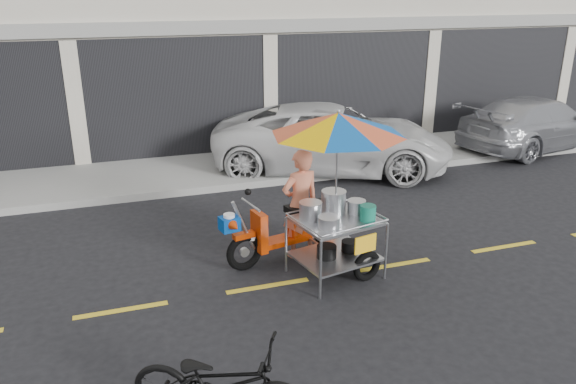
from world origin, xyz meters
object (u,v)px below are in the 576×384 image
object	(u,v)px
white_pickup	(332,138)
food_vendor_rig	(322,169)
silver_pickup	(537,123)
near_bicycle	(220,384)

from	to	relation	value
white_pickup	food_vendor_rig	xyz separation A→B (m)	(-2.00, -4.36, 0.79)
silver_pickup	food_vendor_rig	size ratio (longest dim) A/B	1.70
silver_pickup	near_bicycle	xyz separation A→B (m)	(-9.80, -7.10, -0.21)
silver_pickup	food_vendor_rig	bearing A→B (deg)	106.80
silver_pickup	white_pickup	bearing A→B (deg)	77.27
silver_pickup	near_bicycle	world-z (taller)	silver_pickup
food_vendor_rig	silver_pickup	bearing A→B (deg)	17.70
white_pickup	near_bicycle	distance (m)	8.20
white_pickup	silver_pickup	distance (m)	5.70
silver_pickup	near_bicycle	bearing A→B (deg)	113.17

